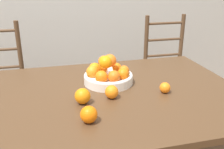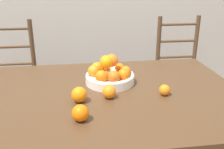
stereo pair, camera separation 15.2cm
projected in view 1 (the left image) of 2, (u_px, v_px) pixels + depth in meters
The scene contains 7 objects.
dining_table at pixel (88, 108), 1.50m from camera, with size 1.81×1.10×0.75m.
fruit_bowl at pixel (108, 74), 1.62m from camera, with size 0.30×0.30×0.18m.
orange_loose_0 at pixel (89, 114), 1.19m from camera, with size 0.08×0.08×0.08m.
orange_loose_1 at pixel (112, 92), 1.43m from camera, with size 0.07×0.07×0.07m.
orange_loose_2 at pixel (165, 88), 1.49m from camera, with size 0.06×0.06×0.06m.
orange_loose_3 at pixel (83, 96), 1.37m from camera, with size 0.08×0.08×0.08m.
chair_right at pixel (168, 73), 2.60m from camera, with size 0.42×0.40×1.02m.
Camera 1 is at (-0.20, -1.33, 1.39)m, focal length 42.00 mm.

